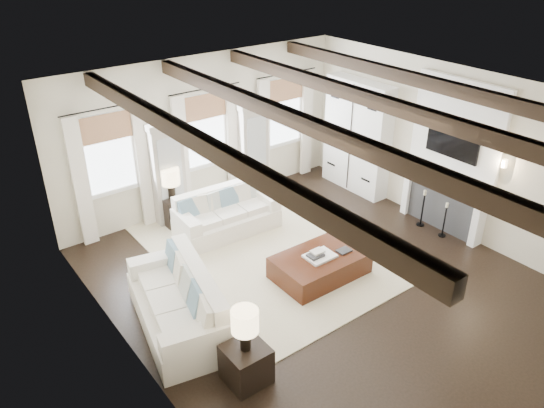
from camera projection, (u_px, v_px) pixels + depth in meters
ground at (323, 283)px, 9.01m from camera, size 7.50×7.50×0.00m
room_shell at (325, 154)px, 9.16m from camera, size 6.54×7.54×3.22m
area_rug at (275, 247)px, 10.01m from camera, size 3.97×4.77×0.02m
sofa_back at (225, 215)px, 10.40m from camera, size 2.04×1.00×0.85m
sofa_left at (181, 305)px, 7.89m from camera, size 1.45×2.38×0.95m
ottoman at (320, 265)px, 9.11m from camera, size 1.59×1.00×0.41m
tray at (320, 256)px, 8.96m from camera, size 0.50×0.38×0.04m
book_lower at (315, 255)px, 8.91m from camera, size 0.26×0.20×0.04m
book_upper at (317, 251)px, 8.95m from camera, size 0.22×0.17×0.03m
book_loose at (344, 251)px, 9.12m from camera, size 0.24×0.18×0.03m
side_table_front at (246, 364)px, 6.98m from camera, size 0.55×0.55×0.55m
lamp_front at (245, 323)px, 6.66m from camera, size 0.36×0.36×0.62m
side_table_back at (174, 211)px, 10.63m from camera, size 0.40×0.40×0.61m
lamp_back at (170, 178)px, 10.29m from camera, size 0.36×0.36×0.63m
candlestick_near at (444, 222)px, 10.24m from camera, size 0.15×0.15×0.73m
candlestick_far at (422, 211)px, 10.60m from camera, size 0.16×0.16×0.78m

